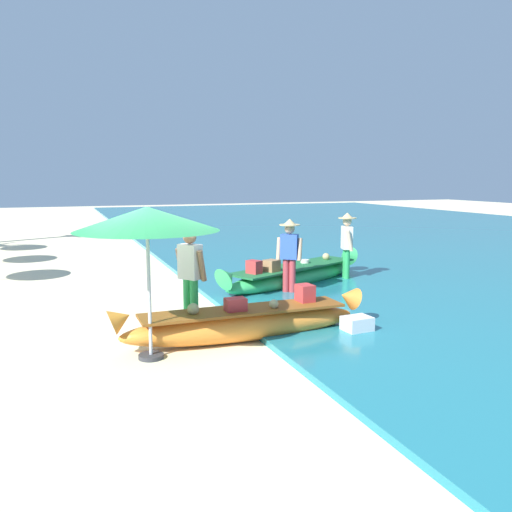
{
  "coord_description": "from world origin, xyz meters",
  "views": [
    {
      "loc": [
        -1.49,
        -8.1,
        2.57
      ],
      "look_at": [
        2.44,
        2.22,
        0.9
      ],
      "focal_mm": 37.08,
      "sensor_mm": 36.0,
      "label": 1
    }
  ],
  "objects_px": {
    "person_tourist_customer": "(190,275)",
    "paddle": "(299,349)",
    "boat_orange_foreground": "(245,323)",
    "patio_umbrella_large": "(147,220)",
    "boat_green_midground": "(294,275)",
    "person_vendor_assistant": "(347,242)",
    "person_vendor_hatted": "(289,252)",
    "cooler_box": "(357,326)"
  },
  "relations": [
    {
      "from": "boat_green_midground",
      "to": "patio_umbrella_large",
      "type": "bearing_deg",
      "value": -136.69
    },
    {
      "from": "boat_orange_foreground",
      "to": "person_vendor_hatted",
      "type": "height_order",
      "value": "person_vendor_hatted"
    },
    {
      "from": "person_vendor_assistant",
      "to": "paddle",
      "type": "xyz_separation_m",
      "value": [
        -3.32,
        -4.3,
        -0.95
      ]
    },
    {
      "from": "patio_umbrella_large",
      "to": "paddle",
      "type": "height_order",
      "value": "patio_umbrella_large"
    },
    {
      "from": "patio_umbrella_large",
      "to": "paddle",
      "type": "distance_m",
      "value": 2.91
    },
    {
      "from": "person_vendor_hatted",
      "to": "person_vendor_assistant",
      "type": "bearing_deg",
      "value": 25.65
    },
    {
      "from": "person_tourist_customer",
      "to": "person_vendor_assistant",
      "type": "relative_size",
      "value": 1.0
    },
    {
      "from": "patio_umbrella_large",
      "to": "cooler_box",
      "type": "xyz_separation_m",
      "value": [
        3.3,
        -0.13,
        -1.82
      ]
    },
    {
      "from": "person_vendor_assistant",
      "to": "person_tourist_customer",
      "type": "bearing_deg",
      "value": -148.44
    },
    {
      "from": "person_vendor_hatted",
      "to": "person_vendor_assistant",
      "type": "xyz_separation_m",
      "value": [
        1.96,
        0.94,
        0.01
      ]
    },
    {
      "from": "paddle",
      "to": "patio_umbrella_large",
      "type": "bearing_deg",
      "value": 167.64
    },
    {
      "from": "patio_umbrella_large",
      "to": "cooler_box",
      "type": "relative_size",
      "value": 4.84
    },
    {
      "from": "boat_green_midground",
      "to": "person_vendor_assistant",
      "type": "bearing_deg",
      "value": 3.41
    },
    {
      "from": "boat_green_midground",
      "to": "person_tourist_customer",
      "type": "height_order",
      "value": "person_tourist_customer"
    },
    {
      "from": "person_vendor_assistant",
      "to": "paddle",
      "type": "distance_m",
      "value": 5.51
    },
    {
      "from": "patio_umbrella_large",
      "to": "person_tourist_customer",
      "type": "bearing_deg",
      "value": 50.52
    },
    {
      "from": "person_vendor_assistant",
      "to": "patio_umbrella_large",
      "type": "bearing_deg",
      "value": -144.73
    },
    {
      "from": "boat_green_midground",
      "to": "person_tourist_customer",
      "type": "xyz_separation_m",
      "value": [
        -3.14,
        -2.73,
        0.68
      ]
    },
    {
      "from": "boat_orange_foreground",
      "to": "person_vendor_assistant",
      "type": "height_order",
      "value": "person_vendor_assistant"
    },
    {
      "from": "person_tourist_customer",
      "to": "paddle",
      "type": "bearing_deg",
      "value": -49.56
    },
    {
      "from": "person_vendor_hatted",
      "to": "paddle",
      "type": "relative_size",
      "value": 1.07
    },
    {
      "from": "boat_green_midground",
      "to": "person_vendor_hatted",
      "type": "bearing_deg",
      "value": -120.93
    },
    {
      "from": "person_vendor_assistant",
      "to": "cooler_box",
      "type": "xyz_separation_m",
      "value": [
        -2.12,
        -3.96,
        -0.82
      ]
    },
    {
      "from": "person_tourist_customer",
      "to": "cooler_box",
      "type": "distance_m",
      "value": 2.83
    },
    {
      "from": "patio_umbrella_large",
      "to": "paddle",
      "type": "bearing_deg",
      "value": -12.36
    },
    {
      "from": "boat_orange_foreground",
      "to": "patio_umbrella_large",
      "type": "distance_m",
      "value": 2.3
    },
    {
      "from": "boat_orange_foreground",
      "to": "person_vendor_assistant",
      "type": "distance_m",
      "value": 5.3
    },
    {
      "from": "cooler_box",
      "to": "paddle",
      "type": "bearing_deg",
      "value": -169.17
    },
    {
      "from": "boat_green_midground",
      "to": "person_tourist_customer",
      "type": "distance_m",
      "value": 4.21
    },
    {
      "from": "person_vendor_hatted",
      "to": "person_tourist_customer",
      "type": "bearing_deg",
      "value": -144.47
    },
    {
      "from": "person_vendor_hatted",
      "to": "patio_umbrella_large",
      "type": "xyz_separation_m",
      "value": [
        -3.47,
        -2.9,
        1.01
      ]
    },
    {
      "from": "person_tourist_customer",
      "to": "cooler_box",
      "type": "xyz_separation_m",
      "value": [
        2.46,
        -1.15,
        -0.81
      ]
    },
    {
      "from": "person_vendor_hatted",
      "to": "person_vendor_assistant",
      "type": "relative_size",
      "value": 0.99
    },
    {
      "from": "boat_green_midground",
      "to": "person_vendor_assistant",
      "type": "relative_size",
      "value": 2.62
    },
    {
      "from": "boat_green_midground",
      "to": "person_vendor_assistant",
      "type": "height_order",
      "value": "person_vendor_assistant"
    },
    {
      "from": "person_tourist_customer",
      "to": "paddle",
      "type": "relative_size",
      "value": 1.09
    },
    {
      "from": "boat_orange_foreground",
      "to": "boat_green_midground",
      "type": "bearing_deg",
      "value": 54.53
    },
    {
      "from": "boat_orange_foreground",
      "to": "person_vendor_hatted",
      "type": "relative_size",
      "value": 2.49
    },
    {
      "from": "person_tourist_customer",
      "to": "patio_umbrella_large",
      "type": "bearing_deg",
      "value": -129.48
    },
    {
      "from": "boat_green_midground",
      "to": "patio_umbrella_large",
      "type": "distance_m",
      "value": 5.72
    },
    {
      "from": "boat_orange_foreground",
      "to": "paddle",
      "type": "relative_size",
      "value": 2.66
    },
    {
      "from": "boat_orange_foreground",
      "to": "cooler_box",
      "type": "height_order",
      "value": "boat_orange_foreground"
    }
  ]
}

